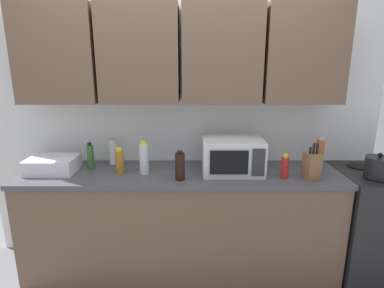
% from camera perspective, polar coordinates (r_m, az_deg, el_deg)
% --- Properties ---
extents(wall_back_with_cabinets, '(3.47, 0.38, 2.60)m').
position_cam_1_polar(wall_back_with_cabinets, '(2.70, -2.10, 10.46)').
color(wall_back_with_cabinets, white).
rests_on(wall_back_with_cabinets, ground_plane).
extents(counter_run, '(2.60, 0.63, 0.90)m').
position_cam_1_polar(counter_run, '(2.79, -2.04, -13.66)').
color(counter_run, brown).
rests_on(counter_run, ground_plane).
extents(stove_range, '(0.76, 0.64, 0.91)m').
position_cam_1_polar(stove_range, '(3.20, 30.50, -11.97)').
color(stove_range, black).
rests_on(stove_range, ground_plane).
extents(kettle, '(0.20, 0.20, 0.20)m').
position_cam_1_polar(kettle, '(2.81, 30.35, -3.59)').
color(kettle, black).
rests_on(kettle, stove_range).
extents(microwave, '(0.48, 0.37, 0.28)m').
position_cam_1_polar(microwave, '(2.57, 7.15, -2.06)').
color(microwave, silver).
rests_on(microwave, counter_run).
extents(dish_rack, '(0.38, 0.30, 0.12)m').
position_cam_1_polar(dish_rack, '(2.83, -23.86, -3.41)').
color(dish_rack, silver).
rests_on(dish_rack, counter_run).
extents(knife_block, '(0.12, 0.13, 0.28)m').
position_cam_1_polar(knife_block, '(2.59, 20.57, -3.62)').
color(knife_block, brown).
rests_on(knife_block, counter_run).
extents(bottle_clear_tall, '(0.07, 0.07, 0.27)m').
position_cam_1_polar(bottle_clear_tall, '(2.56, -8.75, -2.57)').
color(bottle_clear_tall, silver).
rests_on(bottle_clear_tall, counter_run).
extents(bottle_soy_dark, '(0.07, 0.07, 0.23)m').
position_cam_1_polar(bottle_soy_dark, '(2.40, -2.24, -3.99)').
color(bottle_soy_dark, black).
rests_on(bottle_soy_dark, counter_run).
extents(bottle_white_jar, '(0.07, 0.07, 0.23)m').
position_cam_1_polar(bottle_white_jar, '(2.86, -14.11, -1.34)').
color(bottle_white_jar, white).
rests_on(bottle_white_jar, counter_run).
extents(bottle_spice_jar, '(0.06, 0.06, 0.27)m').
position_cam_1_polar(bottle_spice_jar, '(2.86, 21.84, -1.51)').
color(bottle_spice_jar, '#BC6638').
rests_on(bottle_spice_jar, counter_run).
extents(bottle_amber_vinegar, '(0.07, 0.07, 0.21)m').
position_cam_1_polar(bottle_amber_vinegar, '(2.60, -13.01, -3.04)').
color(bottle_amber_vinegar, '#AD701E').
rests_on(bottle_amber_vinegar, counter_run).
extents(bottle_red_sauce, '(0.06, 0.06, 0.19)m').
position_cam_1_polar(bottle_red_sauce, '(2.56, 16.22, -3.95)').
color(bottle_red_sauce, red).
rests_on(bottle_red_sauce, counter_run).
extents(bottle_green_oil, '(0.06, 0.06, 0.22)m').
position_cam_1_polar(bottle_green_oil, '(2.79, -17.91, -2.14)').
color(bottle_green_oil, '#386B2D').
rests_on(bottle_green_oil, counter_run).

